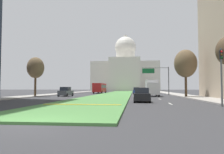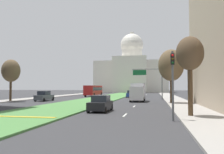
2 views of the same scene
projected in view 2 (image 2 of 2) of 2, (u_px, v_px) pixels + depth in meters
ground_plane at (113, 97)px, 61.59m from camera, size 260.00×260.00×0.00m
grass_median at (109, 97)px, 56.29m from camera, size 7.87×97.12×0.14m
median_curb_nose at (14, 117)px, 18.32m from camera, size 7.08×0.50×0.04m
lane_dashes_right at (143, 98)px, 54.50m from camera, size 0.16×75.51×0.01m
sidewalk_left at (42, 98)px, 53.70m from camera, size 4.00×97.12×0.15m
sidewalk_right at (173, 99)px, 48.29m from camera, size 4.00×97.12×0.15m
capitol_building at (132, 72)px, 114.15m from camera, size 34.55×24.77×30.32m
traffic_light_near_right at (173, 76)px, 17.08m from camera, size 0.28×0.35×5.20m
overhead_guide_sign at (150, 77)px, 47.97m from camera, size 6.27×0.20×6.50m
street_tree_right_near at (190, 55)px, 19.30m from camera, size 2.29×2.29×6.78m
street_tree_left_mid at (11, 71)px, 40.11m from camera, size 3.14×3.14×7.36m
street_tree_right_mid at (171, 65)px, 35.23m from camera, size 3.88×3.88×8.31m
sedan_lead_stopped at (101, 104)px, 23.82m from camera, size 1.90×4.24×1.67m
sedan_midblock at (44, 96)px, 41.70m from camera, size 1.95×4.42×1.82m
sedan_distant at (131, 94)px, 56.54m from camera, size 1.97×4.54×1.71m
sedan_far_horizon at (136, 93)px, 70.88m from camera, size 2.15×4.30×1.80m
box_truck_delivery at (138, 92)px, 40.43m from camera, size 2.40×6.40×3.20m
city_bus at (94, 90)px, 63.47m from camera, size 2.62×11.00×2.95m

